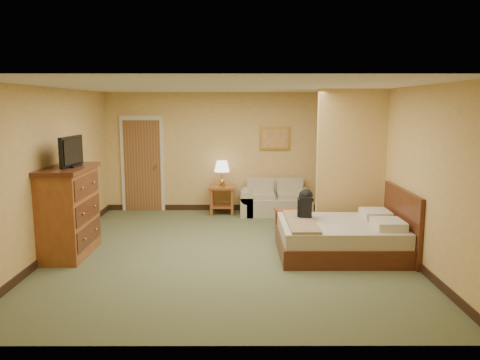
{
  "coord_description": "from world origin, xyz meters",
  "views": [
    {
      "loc": [
        0.18,
        -7.25,
        2.32
      ],
      "look_at": [
        0.19,
        0.6,
        1.06
      ],
      "focal_mm": 35.0,
      "sensor_mm": 36.0,
      "label": 1
    }
  ],
  "objects_px": {
    "bed": "(344,237)",
    "loveseat": "(276,203)",
    "coffee_table": "(295,217)",
    "dresser": "(68,211)"
  },
  "relations": [
    {
      "from": "bed",
      "to": "loveseat",
      "type": "bearing_deg",
      "value": 107.56
    },
    {
      "from": "coffee_table",
      "to": "dresser",
      "type": "relative_size",
      "value": 0.52
    },
    {
      "from": "loveseat",
      "to": "dresser",
      "type": "bearing_deg",
      "value": -141.49
    },
    {
      "from": "loveseat",
      "to": "coffee_table",
      "type": "xyz_separation_m",
      "value": [
        0.24,
        -1.45,
        0.04
      ]
    },
    {
      "from": "coffee_table",
      "to": "bed",
      "type": "bearing_deg",
      "value": -63.96
    },
    {
      "from": "coffee_table",
      "to": "bed",
      "type": "relative_size",
      "value": 0.38
    },
    {
      "from": "loveseat",
      "to": "coffee_table",
      "type": "bearing_deg",
      "value": -80.68
    },
    {
      "from": "bed",
      "to": "dresser",
      "type": "bearing_deg",
      "value": -179.92
    },
    {
      "from": "loveseat",
      "to": "bed",
      "type": "relative_size",
      "value": 0.78
    },
    {
      "from": "loveseat",
      "to": "coffee_table",
      "type": "relative_size",
      "value": 2.08
    }
  ]
}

